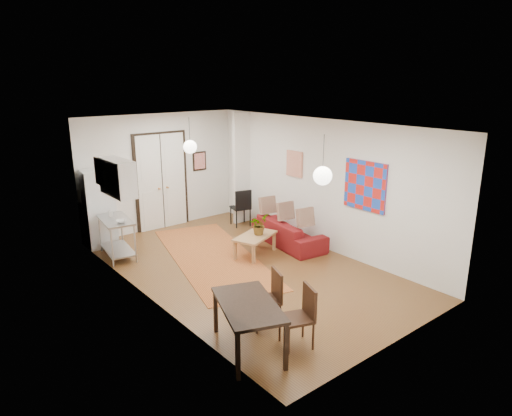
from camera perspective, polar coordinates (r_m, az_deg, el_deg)
floor at (r=9.35m, az=-1.31°, el=-7.56°), size 7.00×7.00×0.00m
ceiling at (r=8.61m, az=-1.43°, el=10.43°), size 4.20×7.00×0.02m
wall_back at (r=11.77m, az=-11.87°, el=4.45°), size 4.20×0.02×2.90m
wall_front at (r=6.58m, az=17.66°, el=-5.10°), size 4.20×0.02×2.90m
wall_left at (r=7.82m, az=-13.65°, el=-1.46°), size 0.02×7.00×2.90m
wall_right at (r=10.25m, az=7.98°, el=2.95°), size 0.02×7.00×2.90m
double_doors at (r=11.78m, az=-11.70°, el=3.23°), size 1.44×0.06×2.50m
stub_partition at (r=11.94m, az=-1.82°, el=4.95°), size 0.50×0.10×2.90m
wall_cabinet at (r=9.11m, az=-16.93°, el=3.68°), size 0.35×1.00×0.70m
painting_popart at (r=9.40m, az=13.48°, el=2.73°), size 0.05×1.00×1.00m
painting_abstract at (r=10.71m, az=4.83°, el=5.52°), size 0.05×0.50×0.60m
poster_back at (r=12.27m, az=-7.06°, el=5.85°), size 0.40×0.03×0.50m
print_left at (r=9.51m, az=-18.95°, el=4.31°), size 0.03×0.44×0.54m
pendant_back at (r=10.33m, az=-8.25°, el=7.57°), size 0.30×0.30×0.80m
pendant_front at (r=7.24m, az=8.33°, el=4.01°), size 0.30×0.30×0.80m
kilim_rug at (r=9.95m, az=-5.39°, el=-6.09°), size 2.71×4.60×0.01m
sofa at (r=10.59m, az=4.07°, el=-3.00°), size 2.11×1.06×0.59m
coffee_table at (r=9.89m, az=-0.11°, el=-3.74°), size 1.16×0.90×0.46m
potted_plant at (r=9.86m, az=0.34°, el=-2.07°), size 0.47×0.50×0.44m
kitchen_counter at (r=10.18m, az=-17.02°, el=-3.00°), size 0.71×1.18×0.86m
bowl at (r=9.81m, az=-16.51°, el=-1.60°), size 0.25×0.25×0.05m
soap_bottle at (r=10.29m, az=-17.73°, el=-0.52°), size 0.10×0.10×0.18m
fridge at (r=10.91m, az=-19.01°, el=-0.05°), size 0.70×0.70×1.77m
dining_table at (r=6.48m, az=-0.99°, el=-12.46°), size 1.17×1.49×0.73m
dining_chair_near at (r=7.18m, az=0.66°, el=-10.62°), size 0.55×0.66×0.90m
dining_chair_far at (r=6.72m, az=4.57°, el=-12.66°), size 0.55×0.66×0.90m
black_side_chair at (r=11.92m, az=-2.25°, el=0.59°), size 0.54×0.55×0.98m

